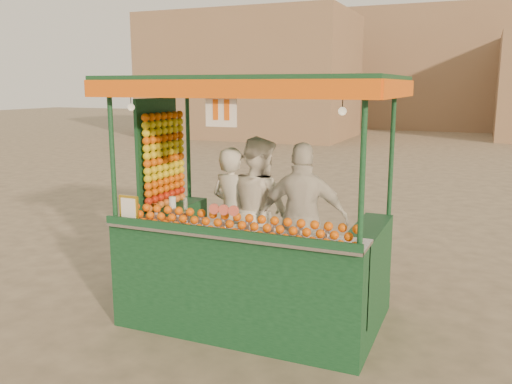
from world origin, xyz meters
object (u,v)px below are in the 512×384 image
at_px(vendor_middle, 259,210).
at_px(juice_cart, 246,245).
at_px(vendor_left, 233,214).
at_px(vendor_right, 303,219).

bearing_deg(vendor_middle, juice_cart, 127.76).
relative_size(vendor_left, vendor_middle, 0.93).
bearing_deg(vendor_right, vendor_middle, -30.45).
bearing_deg(vendor_left, vendor_right, -169.91).
distance_m(juice_cart, vendor_left, 0.55).
relative_size(vendor_middle, vendor_right, 1.02).
xyz_separation_m(vendor_middle, vendor_right, (0.59, -0.18, -0.01)).
relative_size(juice_cart, vendor_right, 1.76).
bearing_deg(juice_cart, vendor_right, 27.08).
bearing_deg(vendor_right, vendor_left, -19.14).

